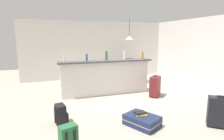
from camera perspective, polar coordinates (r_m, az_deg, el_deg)
name	(u,v)px	position (r m, az deg, el deg)	size (l,w,h in m)	color
ground_plane	(125,99)	(5.67, 3.95, -8.90)	(13.00, 13.00, 0.05)	#ADA393
wall_back	(99,50)	(8.28, -4.02, 6.18)	(6.60, 0.10, 2.50)	silver
wall_right	(201,53)	(7.34, 25.81, 4.68)	(0.10, 6.00, 2.50)	silver
partition_half_wall	(106,78)	(5.84, -1.73, -2.63)	(2.80, 0.20, 1.06)	silver
bar_countertop	(106,61)	(5.74, -1.76, 2.79)	(2.96, 0.40, 0.05)	#4C4C51
bottle_clear	(64,59)	(5.41, -14.62, 3.42)	(0.06, 0.06, 0.22)	silver
bottle_blue	(87,57)	(5.64, -7.82, 3.88)	(0.06, 0.06, 0.21)	#284C89
bottle_green	(106,56)	(5.77, -1.74, 4.47)	(0.07, 0.07, 0.28)	#2D6B38
bottle_white	(124,55)	(5.90, 3.86, 4.50)	(0.07, 0.07, 0.26)	silver
bottle_amber	(143,55)	(6.29, 9.46, 4.54)	(0.06, 0.06, 0.22)	#9E661E
dining_table	(130,66)	(7.51, 5.60, 1.10)	(1.10, 0.80, 0.74)	#4C331E
dining_chair_near_partition	(133,72)	(7.05, 6.41, -0.58)	(0.40, 0.40, 0.93)	black
dining_chair_far_side	(127,67)	(8.06, 4.81, 0.79)	(0.43, 0.43, 0.93)	black
pendant_lamp	(129,38)	(7.40, 5.39, 9.88)	(0.34, 0.34, 0.82)	black
suitcase_flat_navy	(142,120)	(4.03, 9.23, -15.15)	(0.76, 0.89, 0.22)	#1E284C
suitcase_upright_black	(219,112)	(4.42, 30.30, -11.06)	(0.49, 0.47, 0.67)	black
backpack_green	(68,138)	(3.29, -13.40, -19.70)	(0.32, 0.30, 0.42)	#286B3D
backpack_black	(61,114)	(4.17, -15.52, -13.12)	(0.29, 0.31, 0.42)	black
suitcase_upright_maroon	(155,86)	(5.88, 13.18, -4.84)	(0.49, 0.48, 0.67)	maroon
book_stack	(140,113)	(3.99, 8.79, -13.15)	(0.24, 0.21, 0.07)	gold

